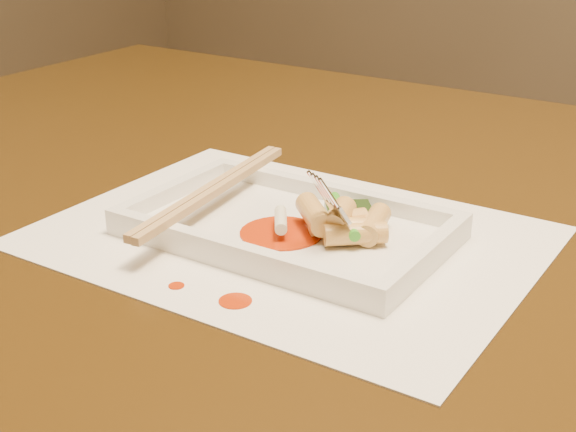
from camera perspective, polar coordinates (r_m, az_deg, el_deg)
The scene contains 22 objects.
table at distance 0.80m, azimuth 5.25°, elevation -5.61°, with size 1.40×0.90×0.75m.
placemat at distance 0.67m, azimuth 0.00°, elevation -1.47°, with size 0.40×0.30×0.00m, color white.
sauce_splatter_a at distance 0.57m, azimuth -3.77°, elevation -6.05°, with size 0.02×0.02×0.00m, color #BB2C05.
sauce_splatter_b at distance 0.60m, azimuth -7.94°, elevation -4.93°, with size 0.01×0.01×0.00m, color #BB2C05.
plate_base at distance 0.67m, azimuth 0.00°, elevation -1.10°, with size 0.26×0.16×0.01m, color white.
plate_rim_far at distance 0.72m, azimuth 3.19°, elevation 1.70°, with size 0.26×0.01×0.01m, color white.
plate_rim_near at distance 0.61m, azimuth -3.79°, elevation -2.53°, with size 0.26×0.01×0.01m, color white.
plate_rim_left at distance 0.73m, azimuth -8.15°, elevation 1.83°, with size 0.01×0.14×0.01m, color white.
plate_rim_right at distance 0.61m, azimuth 9.80°, elevation -2.72°, with size 0.01×0.14×0.01m, color white.
veg_piece at distance 0.68m, azimuth 4.31°, elevation 0.28°, with size 0.04×0.03×0.01m, color black.
scallion_white at distance 0.65m, azimuth -0.52°, elevation -0.28°, with size 0.01×0.01×0.04m, color #EAEACC.
scallion_green at distance 0.66m, azimuth 4.02°, elevation 0.04°, with size 0.01×0.01×0.09m, color #2C9518.
chopstick_a at distance 0.71m, azimuth -5.60°, elevation 1.97°, with size 0.01×0.24×0.01m, color tan.
chopstick_b at distance 0.70m, azimuth -5.09°, elevation 1.85°, with size 0.01×0.24×0.01m, color tan.
fork at distance 0.62m, azimuth 6.33°, elevation 4.60°, with size 0.09×0.10×0.14m, color silver, non-canonical shape.
sauce_blob_0 at distance 0.65m, azimuth -0.48°, elevation -1.21°, with size 0.07×0.07×0.00m, color #BB2C05.
rice_cake_0 at distance 0.65m, azimuth 6.12°, elevation -0.60°, with size 0.02×0.02×0.05m, color #DAB866.
rice_cake_1 at distance 0.64m, azimuth 3.97°, elevation -0.81°, with size 0.02×0.02×0.04m, color #DAB866.
rice_cake_2 at distance 0.65m, azimuth 1.89°, elevation 0.13°, with size 0.02×0.02×0.05m, color #DAB866.
rice_cake_3 at distance 0.65m, azimuth 3.60°, elevation -0.41°, with size 0.02×0.02×0.05m, color #DAB866.
rice_cake_4 at distance 0.63m, azimuth 4.81°, elevation -1.27°, with size 0.02×0.02×0.05m, color #DAB866.
rice_cake_5 at distance 0.65m, azimuth 3.67°, elevation -0.05°, with size 0.02×0.02×0.04m, color #DAB866.
Camera 1 is at (0.32, -0.62, 1.03)m, focal length 50.00 mm.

